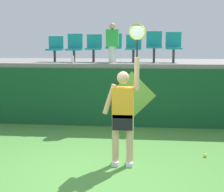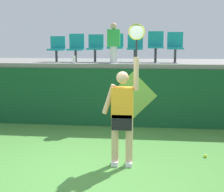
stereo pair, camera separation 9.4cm
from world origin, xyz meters
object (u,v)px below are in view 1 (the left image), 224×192
Objects in this scene: stadium_chair_5 at (154,45)px; stadium_chair_0 at (55,48)px; stadium_chair_3 at (114,46)px; tennis_player at (123,113)px; stadium_chair_6 at (174,46)px; stadium_chair_2 at (94,47)px; water_bottle at (73,60)px; tennis_ball at (205,155)px; stadium_chair_1 at (74,47)px; stadium_chair_4 at (134,47)px; spectator_0 at (112,42)px.

stadium_chair_0 is at bearing -179.88° from stadium_chair_5.
stadium_chair_3 is 0.93× the size of stadium_chair_5.
tennis_player is 2.99× the size of stadium_chair_6.
water_bottle is at bearing -121.10° from stadium_chair_2.
stadium_chair_2 is 0.97× the size of stadium_chair_3.
tennis_ball is at bearing -39.56° from stadium_chair_0.
stadium_chair_1 is 0.57m from stadium_chair_2.
stadium_chair_4 is at bearing 89.45° from tennis_player.
stadium_chair_4 is 0.92× the size of stadium_chair_6.
stadium_chair_6 reaches higher than tennis_ball.
water_bottle is (-3.14, 2.40, 1.74)m from tennis_ball.
tennis_player is 3.13× the size of stadium_chair_3.
tennis_ball is 4.08m from stadium_chair_4.
stadium_chair_1 is at bearing 179.99° from stadium_chair_6.
tennis_player is 4.26m from stadium_chair_1.
water_bottle is (-1.57, 2.98, 0.80)m from tennis_player.
stadium_chair_2 is 0.93× the size of stadium_chair_6.
stadium_chair_5 is at bearing 0.51° from stadium_chair_4.
stadium_chair_5 is 1.23m from spectator_0.
stadium_chair_2 is at bearing 143.23° from spectator_0.
tennis_player is 4.50m from stadium_chair_0.
stadium_chair_6 reaches higher than stadium_chair_1.
stadium_chair_0 is 0.95× the size of stadium_chair_4.
stadium_chair_5 is at bearing 20.84° from spectator_0.
stadium_chair_2 is 1.72m from stadium_chair_5.
stadium_chair_4 is (1.60, 0.76, 0.34)m from water_bottle.
spectator_0 reaches higher than stadium_chair_6.
stadium_chair_5 reaches higher than stadium_chair_1.
tennis_player is 38.48× the size of tennis_ball.
stadium_chair_1 is at bearing 114.10° from tennis_player.
stadium_chair_6 is at bearing 0.31° from stadium_chair_4.
spectator_0 is (0.00, -0.43, 0.09)m from stadium_chair_3.
spectator_0 reaches higher than tennis_ball.
stadium_chair_4 reaches higher than tennis_ball.
stadium_chair_3 is (1.15, -0.01, 0.03)m from stadium_chair_1.
tennis_player is 3.58m from spectator_0.
stadium_chair_5 is at bearing 19.30° from water_bottle.
water_bottle is at bearing 142.62° from tennis_ball.
stadium_chair_3 reaches higher than tennis_ball.
stadium_chair_6 is at bearing 14.49° from spectator_0.
tennis_ball is 0.08× the size of stadium_chair_4.
spectator_0 reaches higher than stadium_chair_4.
stadium_chair_5 reaches higher than stadium_chair_4.
tennis_player is 3.43× the size of stadium_chair_0.
stadium_chair_0 is 0.69× the size of spectator_0.
tennis_player reaches higher than stadium_chair_0.
stadium_chair_3 is 0.56m from stadium_chair_4.
stadium_chair_5 is at bearing -0.04° from stadium_chair_1.
stadium_chair_0 is 0.91× the size of stadium_chair_3.
stadium_chair_1 reaches higher than stadium_chair_4.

